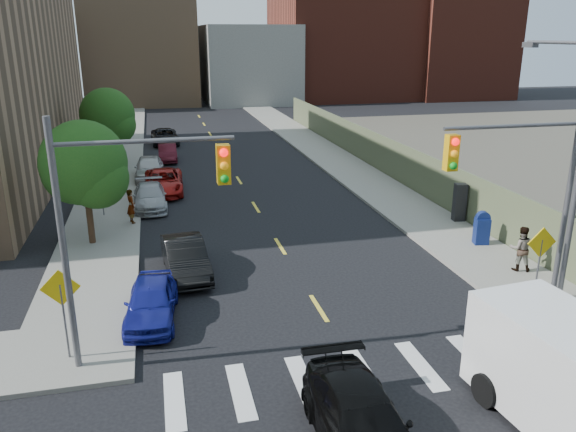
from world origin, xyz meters
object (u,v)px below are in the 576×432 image
parked_car_blue (151,301)px  parked_car_black (185,257)px  parked_car_maroon (168,153)px  pedestrian_west (131,206)px  black_sedan (362,424)px  pedestrian_east (521,248)px  parked_car_red (163,182)px  parked_car_white (149,168)px  parked_car_grey (165,137)px  mailbox (482,228)px  parked_car_silver (150,197)px  payphone (460,202)px

parked_car_blue → parked_car_black: parked_car_black is taller
parked_car_maroon → pedestrian_west: bearing=-98.0°
black_sedan → pedestrian_east: (9.37, 7.79, 0.35)m
parked_car_red → parked_car_white: bearing=104.8°
parked_car_blue → parked_car_black: size_ratio=0.91×
parked_car_blue → parked_car_maroon: bearing=92.4°
parked_car_grey → parked_car_white: bearing=-98.9°
parked_car_red → black_sedan: 23.16m
mailbox → pedestrian_west: (-14.86, 6.49, 0.12)m
parked_car_silver → black_sedan: 20.49m
parked_car_red → payphone: payphone is taller
parked_car_black → parked_car_grey: bearing=85.4°
parked_car_black → parked_car_red: (-0.53, 12.16, -0.03)m
parked_car_blue → parked_car_maroon: (1.30, 24.44, -0.05)m
parked_car_maroon → pedestrian_east: pedestrian_east is taller
payphone → parked_car_blue: bearing=-148.1°
parked_car_red → parked_car_maroon: parked_car_red is taller
parked_car_silver → parked_car_maroon: 11.79m
parked_car_maroon → mailbox: 24.55m
parked_car_blue → parked_car_black: bearing=74.7°
parked_car_white → mailbox: mailbox is taller
black_sedan → parked_car_white: bearing=100.5°
parked_car_blue → black_sedan: (4.48, -7.28, 0.03)m
parked_car_red → parked_car_white: size_ratio=1.09×
mailbox → parked_car_blue: bearing=-155.0°
pedestrian_east → parked_car_white: bearing=-31.1°
parked_car_white → parked_car_silver: bearing=-88.6°
parked_car_black → parked_car_white: parked_car_white is taller
parked_car_black → parked_car_silver: parked_car_black is taller
parked_car_maroon → black_sedan: size_ratio=0.78×
parked_car_silver → parked_car_grey: (1.30, 18.48, 0.02)m
payphone → pedestrian_west: payphone is taller
parked_car_blue → payphone: 16.11m
parked_car_silver → black_sedan: size_ratio=0.90×
parked_car_silver → parked_car_grey: parked_car_grey is taller
parked_car_white → pedestrian_west: pedestrian_west is taller
parked_car_blue → parked_car_white: (0.00, 18.98, 0.09)m
parked_car_blue → black_sedan: bearing=-52.9°
parked_car_black → payphone: payphone is taller
parked_car_red → mailbox: mailbox is taller
parked_car_blue → black_sedan: black_sedan is taller
parked_car_black → pedestrian_west: bearing=103.8°
parked_car_silver → parked_car_grey: bearing=85.7°
pedestrian_east → parked_car_maroon: bearing=-40.3°
mailbox → pedestrian_east: pedestrian_east is taller
parked_car_blue → parked_car_silver: 12.72m
mailbox → payphone: bearing=88.7°
mailbox → pedestrian_east: bearing=-81.7°
pedestrian_east → parked_car_black: bearing=9.0°
mailbox → pedestrian_east: 2.92m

